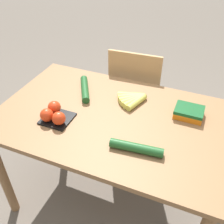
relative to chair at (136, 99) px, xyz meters
The scene contains 8 objects.
ground_plane 0.79m from the chair, 85.99° to the right, with size 12.00×12.00×0.00m, color #665B51.
dining_table 0.65m from the chair, 85.99° to the right, with size 1.34×0.85×0.78m.
chair is the anchor object (origin of this frame).
banana_bunch 0.55m from the chair, 75.91° to the right, with size 0.18×0.18×0.04m.
tomato_pack 0.88m from the chair, 107.41° to the right, with size 0.16×0.16×0.08m.
carrot_bag 0.72m from the chair, 45.01° to the right, with size 0.16×0.13×0.05m.
cucumber_near 0.93m from the chair, 72.62° to the right, with size 0.27×0.07×0.05m.
cucumber_far 0.60m from the chair, 115.48° to the right, with size 0.17×0.25×0.05m.
Camera 1 is at (0.45, -1.09, 1.73)m, focal length 42.00 mm.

